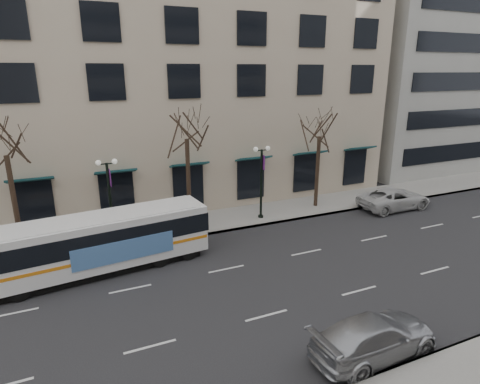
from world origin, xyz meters
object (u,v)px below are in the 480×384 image
silver_car (374,337)px  white_pickup (394,198)px  lamp_post_right (261,179)px  tree_far_mid (186,124)px  tree_far_right (320,123)px  city_bus (102,241)px  tree_far_left (3,138)px  lamp_post_left (110,197)px

silver_car → white_pickup: white_pickup is taller
lamp_post_right → silver_car: lamp_post_right is taller
silver_car → tree_far_mid: bearing=6.8°
tree_far_right → city_bus: tree_far_right is taller
tree_far_left → silver_car: (12.51, -14.84, -5.95)m
tree_far_left → lamp_post_left: 6.29m
tree_far_mid → tree_far_left: bearing=-180.0°
city_bus → white_pickup: bearing=-2.5°
lamp_post_right → silver_car: bearing=-100.0°
tree_far_mid → silver_car: size_ratio=1.67×
silver_car → city_bus: bearing=35.2°
city_bus → tree_far_left: bearing=129.2°
city_bus → silver_car: (8.43, -10.83, -0.91)m
tree_far_left → lamp_post_right: tree_far_left is taller
tree_far_left → lamp_post_right: size_ratio=1.60×
lamp_post_right → city_bus: size_ratio=0.46×
silver_car → white_pickup: 17.69m
tree_far_right → lamp_post_left: (-14.99, -0.60, -3.48)m
lamp_post_left → lamp_post_right: bearing=0.0°
tree_far_right → lamp_post_left: size_ratio=1.55×
tree_far_right → silver_car: (-7.49, -14.84, -5.68)m
tree_far_right → silver_car: bearing=-116.8°
tree_far_left → tree_far_mid: 10.00m
lamp_post_right → lamp_post_left: bearing=180.0°
tree_far_mid → lamp_post_right: tree_far_mid is taller
city_bus → silver_car: 13.75m
tree_far_left → city_bus: 7.63m
lamp_post_left → city_bus: (-0.93, -3.42, -1.29)m
lamp_post_right → city_bus: lamp_post_right is taller
lamp_post_right → tree_far_right: bearing=6.9°
tree_far_right → lamp_post_right: size_ratio=1.55×
tree_far_mid → city_bus: 8.88m
city_bus → silver_car: city_bus is taller
tree_far_left → white_pickup: bearing=-5.9°
tree_far_right → white_pickup: (5.30, -2.63, -5.63)m
city_bus → white_pickup: (21.22, 1.39, -0.87)m
lamp_post_left → lamp_post_right: (10.00, 0.00, 0.00)m
tree_far_mid → lamp_post_left: tree_far_mid is taller
tree_far_left → tree_far_mid: size_ratio=0.98×
silver_car → tree_far_right: bearing=-29.5°
city_bus → silver_car: bearing=-58.3°
tree_far_mid → tree_far_right: tree_far_mid is taller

